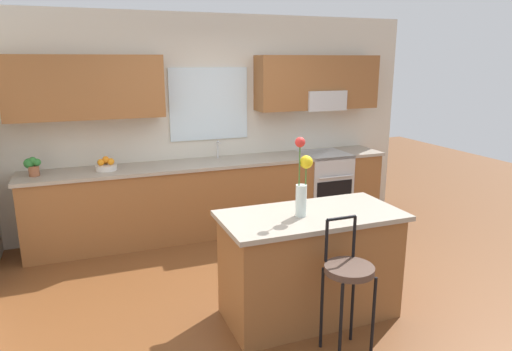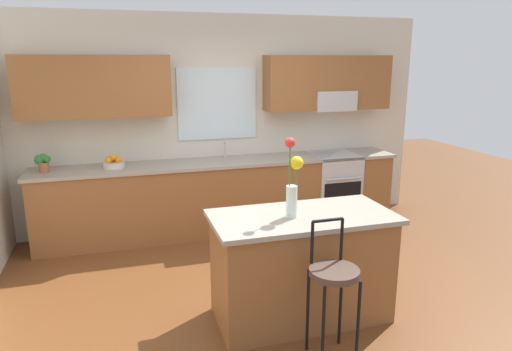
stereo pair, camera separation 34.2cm
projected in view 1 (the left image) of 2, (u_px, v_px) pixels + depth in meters
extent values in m
plane|color=brown|center=(269.00, 290.00, 4.41)|extent=(14.00, 14.00, 0.00)
cube|color=beige|center=(208.00, 123.00, 5.95)|extent=(5.60, 0.12, 2.70)
cube|color=brown|center=(85.00, 87.00, 5.11)|extent=(1.69, 0.34, 0.70)
cube|color=brown|center=(317.00, 82.00, 6.12)|extent=(1.69, 0.34, 0.70)
cube|color=silver|center=(209.00, 104.00, 5.82)|extent=(1.01, 0.03, 0.90)
cube|color=#B7BABC|center=(322.00, 100.00, 6.17)|extent=(0.56, 0.36, 0.26)
cube|color=brown|center=(217.00, 198.00, 5.84)|extent=(4.50, 0.60, 0.88)
cube|color=#9E9384|center=(217.00, 163.00, 5.73)|extent=(4.56, 0.64, 0.04)
cube|color=#B7BABC|center=(222.00, 166.00, 5.76)|extent=(0.54, 0.38, 0.11)
cylinder|color=#B7BABC|center=(218.00, 150.00, 5.87)|extent=(0.02, 0.02, 0.22)
cylinder|color=#B7BABC|center=(219.00, 142.00, 5.78)|extent=(0.02, 0.12, 0.02)
cube|color=#B7BABC|center=(323.00, 186.00, 6.35)|extent=(0.60, 0.60, 0.92)
cube|color=black|center=(334.00, 195.00, 6.10)|extent=(0.52, 0.02, 0.40)
cylinder|color=#B7BABC|center=(336.00, 177.00, 6.00)|extent=(0.50, 0.02, 0.02)
cube|color=brown|center=(310.00, 267.00, 3.91)|extent=(1.43, 0.67, 0.88)
cube|color=#9E9384|center=(311.00, 216.00, 3.79)|extent=(1.51, 0.75, 0.04)
cylinder|color=black|center=(341.00, 327.00, 3.23)|extent=(0.02, 0.02, 0.66)
cylinder|color=black|center=(373.00, 319.00, 3.32)|extent=(0.02, 0.02, 0.66)
cylinder|color=black|center=(322.00, 308.00, 3.47)|extent=(0.02, 0.02, 0.66)
cylinder|color=black|center=(353.00, 302.00, 3.57)|extent=(0.02, 0.02, 0.66)
cylinder|color=#4C382D|center=(349.00, 269.00, 3.31)|extent=(0.36, 0.36, 0.05)
cylinder|color=black|center=(327.00, 241.00, 3.34)|extent=(0.02, 0.02, 0.32)
cylinder|color=black|center=(354.00, 237.00, 3.43)|extent=(0.02, 0.02, 0.32)
cylinder|color=black|center=(341.00, 218.00, 3.35)|extent=(0.23, 0.02, 0.02)
cylinder|color=silver|center=(301.00, 201.00, 3.69)|extent=(0.09, 0.09, 0.26)
cylinder|color=#3D722D|center=(306.00, 184.00, 3.67)|extent=(0.01, 0.01, 0.37)
sphere|color=yellow|center=(306.00, 162.00, 3.63)|extent=(0.11, 0.11, 0.11)
cylinder|color=#3D722D|center=(299.00, 175.00, 3.63)|extent=(0.01, 0.01, 0.53)
sphere|color=red|center=(300.00, 142.00, 3.56)|extent=(0.08, 0.08, 0.08)
cylinder|color=silver|center=(106.00, 168.00, 5.26)|extent=(0.24, 0.24, 0.06)
sphere|color=orange|center=(111.00, 162.00, 5.26)|extent=(0.08, 0.08, 0.08)
sphere|color=orange|center=(106.00, 161.00, 5.29)|extent=(0.07, 0.07, 0.07)
sphere|color=orange|center=(101.00, 162.00, 5.23)|extent=(0.08, 0.08, 0.08)
sphere|color=orange|center=(106.00, 159.00, 5.24)|extent=(0.07, 0.07, 0.07)
cylinder|color=#9E5B3D|center=(34.00, 171.00, 4.99)|extent=(0.11, 0.11, 0.11)
sphere|color=#2D7A33|center=(33.00, 161.00, 4.96)|extent=(0.08, 0.08, 0.08)
sphere|color=#2D7A33|center=(29.00, 163.00, 4.97)|extent=(0.11, 0.11, 0.11)
sphere|color=#2D7A33|center=(37.00, 162.00, 4.97)|extent=(0.08, 0.08, 0.08)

